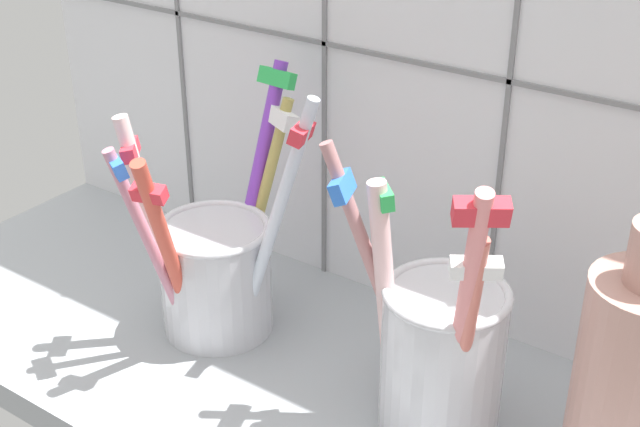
# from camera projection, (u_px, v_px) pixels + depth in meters

# --- Properties ---
(counter_slab) EXTENTS (0.64, 0.22, 0.02)m
(counter_slab) POSITION_uv_depth(u_px,v_px,m) (308.00, 392.00, 0.54)
(counter_slab) COLOR #9EA3A8
(counter_slab) RESTS_ON ground
(tile_wall_back) EXTENTS (0.64, 0.02, 0.45)m
(tile_wall_back) POSITION_uv_depth(u_px,v_px,m) (423.00, 1.00, 0.53)
(tile_wall_back) COLOR white
(tile_wall_back) RESTS_ON ground
(toothbrush_cup_left) EXTENTS (0.12, 0.15, 0.17)m
(toothbrush_cup_left) POSITION_uv_depth(u_px,v_px,m) (216.00, 266.00, 0.56)
(toothbrush_cup_left) COLOR silver
(toothbrush_cup_left) RESTS_ON counter_slab
(toothbrush_cup_right) EXTENTS (0.11, 0.09, 0.17)m
(toothbrush_cup_right) POSITION_uv_depth(u_px,v_px,m) (440.00, 350.00, 0.48)
(toothbrush_cup_right) COLOR silver
(toothbrush_cup_right) RESTS_ON counter_slab
(ceramic_vase) EXTENTS (0.06, 0.06, 0.16)m
(ceramic_vase) POSITION_uv_depth(u_px,v_px,m) (632.00, 394.00, 0.41)
(ceramic_vase) COLOR tan
(ceramic_vase) RESTS_ON counter_slab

